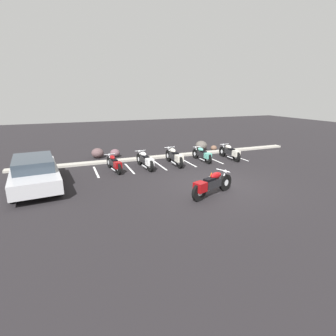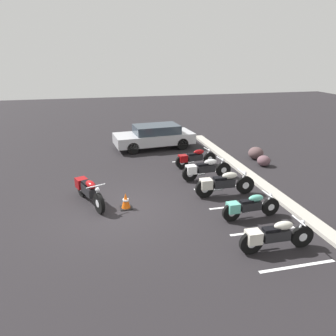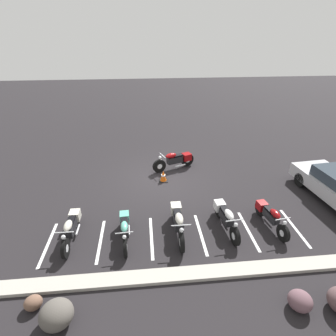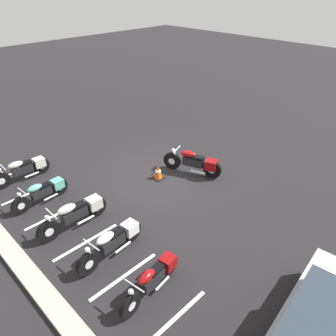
{
  "view_description": "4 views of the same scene",
  "coord_description": "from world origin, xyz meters",
  "px_view_note": "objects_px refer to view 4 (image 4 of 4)",
  "views": [
    {
      "loc": [
        -5.92,
        -9.22,
        3.85
      ],
      "look_at": [
        -1.52,
        1.85,
        0.47
      ],
      "focal_mm": 28.0,
      "sensor_mm": 36.0,
      "label": 1
    },
    {
      "loc": [
        10.04,
        -0.66,
        5.01
      ],
      "look_at": [
        -1.55,
        2.08,
        0.81
      ],
      "focal_mm": 35.0,
      "sensor_mm": 36.0,
      "label": 2
    },
    {
      "loc": [
        0.72,
        11.02,
        6.37
      ],
      "look_at": [
        -0.29,
        0.62,
        0.87
      ],
      "focal_mm": 28.0,
      "sensor_mm": 36.0,
      "label": 3
    },
    {
      "loc": [
        -7.71,
        7.33,
        6.63
      ],
      "look_at": [
        -1.14,
        0.77,
        1.09
      ],
      "focal_mm": 35.0,
      "sensor_mm": 36.0,
      "label": 4
    }
  ],
  "objects_px": {
    "parked_bike_1": "(114,241)",
    "parked_bike_4": "(24,169)",
    "traffic_cone": "(158,172)",
    "parked_bike_2": "(76,213)",
    "motorcycle_maroon_featured": "(195,162)",
    "parked_bike_0": "(154,278)",
    "parked_bike_3": "(43,192)"
  },
  "relations": [
    {
      "from": "parked_bike_1",
      "to": "parked_bike_4",
      "type": "relative_size",
      "value": 1.03
    },
    {
      "from": "traffic_cone",
      "to": "parked_bike_2",
      "type": "bearing_deg",
      "value": 93.68
    },
    {
      "from": "motorcycle_maroon_featured",
      "to": "parked_bike_2",
      "type": "bearing_deg",
      "value": 63.09
    },
    {
      "from": "parked_bike_0",
      "to": "parked_bike_4",
      "type": "relative_size",
      "value": 0.95
    },
    {
      "from": "parked_bike_1",
      "to": "traffic_cone",
      "type": "relative_size",
      "value": 3.94
    },
    {
      "from": "parked_bike_0",
      "to": "parked_bike_1",
      "type": "height_order",
      "value": "parked_bike_1"
    },
    {
      "from": "motorcycle_maroon_featured",
      "to": "parked_bike_3",
      "type": "xyz_separation_m",
      "value": [
        2.36,
        4.93,
        -0.07
      ]
    },
    {
      "from": "traffic_cone",
      "to": "parked_bike_3",
      "type": "bearing_deg",
      "value": 66.48
    },
    {
      "from": "parked_bike_0",
      "to": "parked_bike_1",
      "type": "distance_m",
      "value": 1.64
    },
    {
      "from": "motorcycle_maroon_featured",
      "to": "parked_bike_2",
      "type": "xyz_separation_m",
      "value": [
        0.51,
        4.79,
        -0.01
      ]
    },
    {
      "from": "parked_bike_3",
      "to": "motorcycle_maroon_featured",
      "type": "bearing_deg",
      "value": 151.07
    },
    {
      "from": "parked_bike_2",
      "to": "traffic_cone",
      "type": "relative_size",
      "value": 4.11
    },
    {
      "from": "motorcycle_maroon_featured",
      "to": "parked_bike_2",
      "type": "distance_m",
      "value": 4.82
    },
    {
      "from": "parked_bike_0",
      "to": "parked_bike_2",
      "type": "xyz_separation_m",
      "value": [
        3.37,
        0.02,
        0.05
      ]
    },
    {
      "from": "parked_bike_0",
      "to": "traffic_cone",
      "type": "height_order",
      "value": "parked_bike_0"
    },
    {
      "from": "parked_bike_0",
      "to": "parked_bike_3",
      "type": "relative_size",
      "value": 1.01
    },
    {
      "from": "parked_bike_1",
      "to": "parked_bike_4",
      "type": "height_order",
      "value": "parked_bike_1"
    },
    {
      "from": "parked_bike_1",
      "to": "traffic_cone",
      "type": "bearing_deg",
      "value": -155.74
    },
    {
      "from": "traffic_cone",
      "to": "parked_bike_0",
      "type": "bearing_deg",
      "value": 135.34
    },
    {
      "from": "parked_bike_2",
      "to": "parked_bike_3",
      "type": "bearing_deg",
      "value": -85.29
    },
    {
      "from": "motorcycle_maroon_featured",
      "to": "traffic_cone",
      "type": "xyz_separation_m",
      "value": [
        0.74,
        1.22,
        -0.23
      ]
    },
    {
      "from": "parked_bike_2",
      "to": "motorcycle_maroon_featured",
      "type": "bearing_deg",
      "value": 174.27
    },
    {
      "from": "parked_bike_3",
      "to": "parked_bike_4",
      "type": "distance_m",
      "value": 1.82
    },
    {
      "from": "motorcycle_maroon_featured",
      "to": "parked_bike_4",
      "type": "bearing_deg",
      "value": 27.91
    },
    {
      "from": "parked_bike_1",
      "to": "parked_bike_3",
      "type": "relative_size",
      "value": 1.09
    },
    {
      "from": "traffic_cone",
      "to": "motorcycle_maroon_featured",
      "type": "bearing_deg",
      "value": -121.33
    },
    {
      "from": "parked_bike_1",
      "to": "traffic_cone",
      "type": "height_order",
      "value": "parked_bike_1"
    },
    {
      "from": "parked_bike_3",
      "to": "traffic_cone",
      "type": "relative_size",
      "value": 3.6
    },
    {
      "from": "parked_bike_4",
      "to": "parked_bike_0",
      "type": "bearing_deg",
      "value": 90.5
    },
    {
      "from": "motorcycle_maroon_featured",
      "to": "parked_bike_1",
      "type": "distance_m",
      "value": 4.86
    },
    {
      "from": "parked_bike_0",
      "to": "traffic_cone",
      "type": "relative_size",
      "value": 3.65
    },
    {
      "from": "motorcycle_maroon_featured",
      "to": "parked_bike_1",
      "type": "height_order",
      "value": "motorcycle_maroon_featured"
    }
  ]
}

